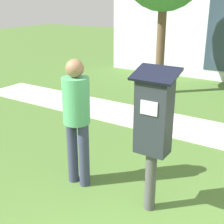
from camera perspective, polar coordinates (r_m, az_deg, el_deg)
The scene contains 2 objects.
parking_meter at distance 3.17m, azimuth 7.55°, elevation -2.17°, with size 0.44×0.31×1.59m.
person_standing at distance 3.69m, azimuth -6.49°, elevation -0.37°, with size 0.32×0.32×1.58m.
Camera 1 is at (0.61, -1.76, 2.21)m, focal length 50.00 mm.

